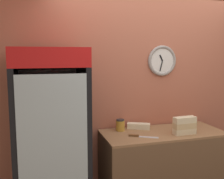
% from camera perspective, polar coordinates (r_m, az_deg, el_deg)
% --- Properties ---
extents(wall_back, '(5.20, 0.10, 2.70)m').
position_cam_1_polar(wall_back, '(3.33, 8.45, -0.35)').
color(wall_back, '#B7664C').
rests_on(wall_back, ground_plane).
extents(prep_counter, '(1.40, 0.61, 0.93)m').
position_cam_1_polar(prep_counter, '(3.27, 10.84, -16.84)').
color(prep_counter, brown).
rests_on(prep_counter, ground_plane).
extents(beverage_cooler, '(0.71, 0.66, 1.88)m').
position_cam_1_polar(beverage_cooler, '(2.77, -13.20, -9.10)').
color(beverage_cooler, black).
rests_on(beverage_cooler, ground_plane).
extents(sandwich_stack_bottom, '(0.26, 0.10, 0.07)m').
position_cam_1_polar(sandwich_stack_bottom, '(3.07, 15.47, -8.75)').
color(sandwich_stack_bottom, beige).
rests_on(sandwich_stack_bottom, prep_counter).
extents(sandwich_stack_middle, '(0.26, 0.10, 0.07)m').
position_cam_1_polar(sandwich_stack_middle, '(3.05, 15.51, -7.57)').
color(sandwich_stack_middle, tan).
rests_on(sandwich_stack_middle, sandwich_stack_bottom).
extents(sandwich_stack_top, '(0.26, 0.11, 0.07)m').
position_cam_1_polar(sandwich_stack_top, '(3.04, 15.56, -6.37)').
color(sandwich_stack_top, beige).
rests_on(sandwich_stack_top, sandwich_stack_middle).
extents(sandwich_flat_left, '(0.28, 0.20, 0.07)m').
position_cam_1_polar(sandwich_flat_left, '(3.19, 5.82, -7.91)').
color(sandwich_flat_left, beige).
rests_on(sandwich_flat_left, prep_counter).
extents(chefs_knife, '(0.30, 0.18, 0.02)m').
position_cam_1_polar(chefs_knife, '(2.89, 5.94, -10.05)').
color(chefs_knife, silver).
rests_on(chefs_knife, prep_counter).
extents(condiment_jar, '(0.10, 0.10, 0.13)m').
position_cam_1_polar(condiment_jar, '(3.08, 1.81, -7.75)').
color(condiment_jar, gold).
rests_on(condiment_jar, prep_counter).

